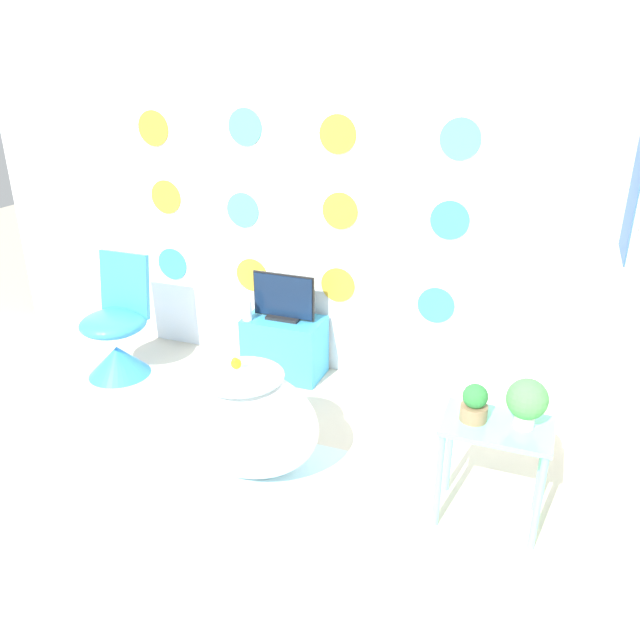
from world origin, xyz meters
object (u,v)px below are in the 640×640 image
(potted_plant_right, at_px, (527,401))
(bathtub, at_px, (244,422))
(chair, at_px, (117,339))
(vase, at_px, (247,310))
(tv, at_px, (283,299))
(potted_plant_left, at_px, (475,403))

(potted_plant_right, bearing_deg, bathtub, -176.06)
(chair, distance_m, vase, 0.95)
(bathtub, distance_m, chair, 1.49)
(bathtub, relative_size, chair, 0.98)
(chair, distance_m, tv, 1.20)
(tv, distance_m, vase, 0.26)
(bathtub, bearing_deg, chair, 153.46)
(tv, distance_m, potted_plant_right, 1.91)
(vase, height_order, potted_plant_left, potted_plant_left)
(chair, distance_m, potted_plant_left, 2.59)
(bathtub, bearing_deg, vase, 115.90)
(chair, bearing_deg, potted_plant_right, -11.91)
(potted_plant_left, xyz_separation_m, potted_plant_right, (0.22, 0.02, 0.05))
(tv, height_order, potted_plant_left, tv)
(bathtub, xyz_separation_m, chair, (-1.34, 0.67, -0.03))
(bathtub, height_order, chair, chair)
(chair, height_order, vase, chair)
(bathtub, distance_m, vase, 1.10)
(bathtub, xyz_separation_m, vase, (-0.47, 0.97, 0.20))
(tv, xyz_separation_m, potted_plant_right, (1.63, -0.99, 0.10))
(chair, relative_size, tv, 1.91)
(vase, xyz_separation_m, potted_plant_right, (1.85, -0.88, 0.17))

